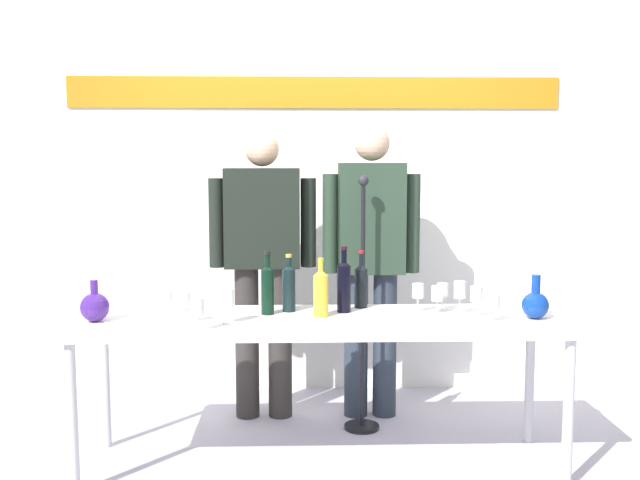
{
  "coord_description": "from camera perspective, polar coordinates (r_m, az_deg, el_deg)",
  "views": [
    {
      "loc": [
        -0.11,
        -3.42,
        1.51
      ],
      "look_at": [
        0.0,
        0.15,
        1.12
      ],
      "focal_mm": 39.96,
      "sensor_mm": 36.0,
      "label": 1
    }
  ],
  "objects": [
    {
      "name": "presenter_right",
      "position": [
        4.19,
        4.11,
        -1.06
      ],
      "size": [
        0.57,
        0.22,
        1.73
      ],
      "color": "#29323F",
      "rests_on": "ground"
    },
    {
      "name": "wine_glass_right_4",
      "position": [
        3.63,
        9.36,
        -4.3
      ],
      "size": [
        0.06,
        0.06,
        0.14
      ],
      "color": "white",
      "rests_on": "display_table"
    },
    {
      "name": "wine_glass_left_0",
      "position": [
        3.27,
        -9.73,
        -5.34
      ],
      "size": [
        0.06,
        0.06,
        0.15
      ],
      "color": "white",
      "rests_on": "display_table"
    },
    {
      "name": "decanter_blue_left",
      "position": [
        3.58,
        -17.59,
        -5.11
      ],
      "size": [
        0.14,
        0.14,
        0.2
      ],
      "color": "#452183",
      "rests_on": "display_table"
    },
    {
      "name": "ground_plane",
      "position": [
        3.74,
        0.07,
        -17.6
      ],
      "size": [
        10.0,
        10.0,
        0.0
      ],
      "primitive_type": "plane",
      "color": "#B2ACBD"
    },
    {
      "name": "presenter_left",
      "position": [
        4.18,
        -4.6,
        -1.21
      ],
      "size": [
        0.62,
        0.22,
        1.69
      ],
      "color": "#2E2A28",
      "rests_on": "ground"
    },
    {
      "name": "wine_glass_right_5",
      "position": [
        3.59,
        12.43,
        -4.31
      ],
      "size": [
        0.06,
        0.06,
        0.15
      ],
      "color": "white",
      "rests_on": "display_table"
    },
    {
      "name": "wine_bottle_2",
      "position": [
        3.57,
        -4.23,
        -3.8
      ],
      "size": [
        0.06,
        0.06,
        0.32
      ],
      "color": "black",
      "rests_on": "display_table"
    },
    {
      "name": "wine_glass_left_3",
      "position": [
        3.65,
        -12.29,
        -4.41
      ],
      "size": [
        0.07,
        0.07,
        0.13
      ],
      "color": "white",
      "rests_on": "display_table"
    },
    {
      "name": "display_table",
      "position": [
        3.52,
        0.07,
        -7.19
      ],
      "size": [
        2.39,
        0.65,
        0.75
      ],
      "color": "white",
      "rests_on": "ground"
    },
    {
      "name": "microphone_stand",
      "position": [
        4.06,
        3.4,
        -8.54
      ],
      "size": [
        0.2,
        0.2,
        1.44
      ],
      "color": "black",
      "rests_on": "ground"
    },
    {
      "name": "wine_bottle_3",
      "position": [
        3.74,
        3.3,
        -3.56
      ],
      "size": [
        0.07,
        0.07,
        0.3
      ],
      "color": "black",
      "rests_on": "display_table"
    },
    {
      "name": "wine_glass_right_1",
      "position": [
        3.63,
        11.13,
        -3.99
      ],
      "size": [
        0.06,
        0.06,
        0.17
      ],
      "color": "white",
      "rests_on": "display_table"
    },
    {
      "name": "wine_glass_right_2",
      "position": [
        3.65,
        7.85,
        -4.12
      ],
      "size": [
        0.06,
        0.06,
        0.15
      ],
      "color": "white",
      "rests_on": "display_table"
    },
    {
      "name": "wine_bottle_4",
      "position": [
        3.51,
        0.03,
        -4.14
      ],
      "size": [
        0.07,
        0.07,
        0.29
      ],
      "color": "gold",
      "rests_on": "display_table"
    },
    {
      "name": "wine_glass_left_2",
      "position": [
        3.43,
        -10.94,
        -4.81
      ],
      "size": [
        0.07,
        0.07,
        0.15
      ],
      "color": "white",
      "rests_on": "display_table"
    },
    {
      "name": "wine_glass_left_1",
      "position": [
        3.4,
        -7.45,
        -4.7
      ],
      "size": [
        0.07,
        0.07,
        0.16
      ],
      "color": "white",
      "rests_on": "display_table"
    },
    {
      "name": "wine_bottle_1",
      "position": [
        3.62,
        1.93,
        -3.56
      ],
      "size": [
        0.07,
        0.07,
        0.33
      ],
      "color": "black",
      "rests_on": "display_table"
    },
    {
      "name": "back_wall",
      "position": [
        4.7,
        -0.42,
        6.12
      ],
      "size": [
        4.52,
        0.11,
        3.0
      ],
      "color": "white",
      "rests_on": "ground"
    },
    {
      "name": "decanter_blue_right",
      "position": [
        3.63,
        16.86,
        -4.92
      ],
      "size": [
        0.13,
        0.13,
        0.22
      ],
      "color": "navy",
      "rests_on": "display_table"
    },
    {
      "name": "wine_bottle_0",
      "position": [
        3.64,
        -2.51,
        -3.71
      ],
      "size": [
        0.07,
        0.07,
        0.29
      ],
      "color": "black",
      "rests_on": "display_table"
    },
    {
      "name": "wine_glass_right_3",
      "position": [
        3.72,
        9.78,
        -4.04
      ],
      "size": [
        0.06,
        0.06,
        0.14
      ],
      "color": "white",
      "rests_on": "display_table"
    },
    {
      "name": "wine_glass_right_0",
      "position": [
        3.5,
        13.67,
        -4.87
      ],
      "size": [
        0.07,
        0.07,
        0.13
      ],
      "color": "white",
      "rests_on": "display_table"
    }
  ]
}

